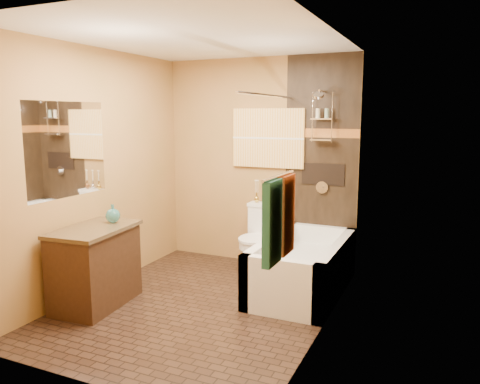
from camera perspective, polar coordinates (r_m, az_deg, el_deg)
The scene contains 23 objects.
floor at distance 4.69m, azimuth -4.81°, elevation -13.54°, with size 3.00×3.00×0.00m, color black.
wall_left at distance 5.05m, azimuth -17.03°, elevation 2.44°, with size 0.02×3.00×2.50m, color #AB7242.
wall_right at distance 3.92m, azimuth 10.47°, elevation 0.81°, with size 0.02×3.00×2.50m, color #AB7242.
wall_back at distance 5.71m, azimuth 2.32°, elevation 3.60°, with size 2.40×0.02×2.50m, color #AB7242.
wall_front at distance 3.15m, azimuth -18.41°, elevation -1.61°, with size 2.40×0.02×2.50m, color #AB7242.
ceiling at distance 4.37m, azimuth -5.28°, elevation 18.23°, with size 3.00×3.00×0.00m, color silver.
alcove_tile_back at distance 5.46m, azimuth 9.86°, elevation 3.21°, with size 0.85×0.01×2.50m, color black.
alcove_tile_right at distance 4.65m, azimuth 12.53°, elevation 2.07°, with size 0.01×1.50×2.50m, color black.
mosaic_band_back at distance 5.42m, azimuth 9.94°, elevation 7.09°, with size 0.85×0.01×0.10m, color #9A521C.
mosaic_band_right at distance 4.62m, azimuth 12.57°, elevation 6.63°, with size 0.01×1.50×0.10m, color #9A521C.
alcove_niche at distance 5.46m, azimuth 10.07°, elevation 2.14°, with size 0.50×0.01×0.25m, color black.
shower_fixtures at distance 5.32m, azimuth 9.95°, elevation 7.54°, with size 0.24×0.33×1.16m.
curtain_rod at distance 4.84m, azimuth 3.50°, elevation 11.69°, with size 0.03×0.03×1.55m, color silver.
towel_bar at distance 2.91m, azimuth 4.70°, elevation 1.96°, with size 0.02×0.02×0.55m, color silver.
towel_teal at distance 2.83m, azimuth 3.94°, elevation -3.78°, with size 0.05×0.22×0.52m, color #1D6061.
towel_rust at distance 3.07m, azimuth 5.62°, elevation -2.77°, with size 0.05×0.22×0.52m, color brown.
sunset_painting at distance 5.62m, azimuth 3.43°, elevation 6.57°, with size 0.90×0.04×0.70m, color gold.
vanity_mirror at distance 4.72m, azimuth -20.30°, elevation 4.87°, with size 0.01×1.00×0.90m, color white.
bathtub at distance 4.97m, azimuth 7.66°, elevation -9.51°, with size 0.80×1.50×0.55m.
toilet at distance 5.56m, azimuth 2.37°, elevation -5.56°, with size 0.39×0.58×0.78m.
vanity at distance 4.75m, azimuth -17.23°, elevation -8.64°, with size 0.61×0.92×0.77m.
teal_bottle at distance 4.77m, azimuth -15.25°, elevation -2.56°, with size 0.14×0.14×0.22m, color #267374, non-canonical shape.
bud_vases at distance 5.60m, azimuth 3.06°, elevation 0.10°, with size 0.27×0.06×0.27m.
Camera 1 is at (2.11, -3.77, 1.83)m, focal length 35.00 mm.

